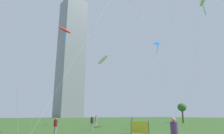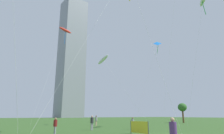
{
  "view_description": "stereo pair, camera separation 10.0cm",
  "coord_description": "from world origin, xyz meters",
  "px_view_note": "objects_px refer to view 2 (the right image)",
  "views": [
    {
      "loc": [
        -15.4,
        -12.11,
        1.85
      ],
      "look_at": [
        0.47,
        12.99,
        9.37
      ],
      "focal_mm": 30.55,
      "sensor_mm": 36.0,
      "label": 1
    },
    {
      "loc": [
        -15.32,
        -12.16,
        1.85
      ],
      "look_at": [
        0.47,
        12.99,
        9.37
      ],
      "focal_mm": 30.55,
      "sensor_mm": 36.0,
      "label": 2
    }
  ],
  "objects_px": {
    "person_standing_1": "(55,125)",
    "person_standing_3": "(173,132)",
    "kite_flying_2": "(103,60)",
    "park_tree_1": "(182,108)",
    "person_standing_0": "(92,122)",
    "distant_highrise_0": "(71,56)",
    "event_banner": "(139,127)",
    "person_standing_2": "(96,120)",
    "person_standing_4": "(133,122)",
    "kite_flying_5": "(65,30)",
    "kite_flying_7": "(203,1)",
    "kite_flying_0": "(157,44)"
  },
  "relations": [
    {
      "from": "person_standing_1",
      "to": "person_standing_3",
      "type": "relative_size",
      "value": 0.93
    },
    {
      "from": "kite_flying_2",
      "to": "park_tree_1",
      "type": "bearing_deg",
      "value": -4.46
    },
    {
      "from": "kite_flying_2",
      "to": "person_standing_0",
      "type": "bearing_deg",
      "value": -125.21
    },
    {
      "from": "person_standing_3",
      "to": "distant_highrise_0",
      "type": "distance_m",
      "value": 153.68
    },
    {
      "from": "event_banner",
      "to": "kite_flying_2",
      "type": "bearing_deg",
      "value": 71.64
    },
    {
      "from": "person_standing_2",
      "to": "person_standing_4",
      "type": "xyz_separation_m",
      "value": [
        -0.24,
        -11.01,
        -0.13
      ]
    },
    {
      "from": "person_standing_1",
      "to": "kite_flying_2",
      "type": "height_order",
      "value": "kite_flying_2"
    },
    {
      "from": "person_standing_4",
      "to": "distant_highrise_0",
      "type": "distance_m",
      "value": 139.11
    },
    {
      "from": "person_standing_2",
      "to": "kite_flying_2",
      "type": "bearing_deg",
      "value": -166.0
    },
    {
      "from": "person_standing_1",
      "to": "kite_flying_5",
      "type": "distance_m",
      "value": 38.17
    },
    {
      "from": "person_standing_4",
      "to": "kite_flying_5",
      "type": "distance_m",
      "value": 35.84
    },
    {
      "from": "person_standing_1",
      "to": "event_banner",
      "type": "relative_size",
      "value": 0.66
    },
    {
      "from": "kite_flying_2",
      "to": "kite_flying_7",
      "type": "bearing_deg",
      "value": -56.49
    },
    {
      "from": "person_standing_2",
      "to": "kite_flying_5",
      "type": "relative_size",
      "value": 0.07
    },
    {
      "from": "kite_flying_7",
      "to": "kite_flying_5",
      "type": "bearing_deg",
      "value": 115.46
    },
    {
      "from": "event_banner",
      "to": "person_standing_2",
      "type": "bearing_deg",
      "value": 76.59
    },
    {
      "from": "person_standing_4",
      "to": "distant_highrise_0",
      "type": "xyz_separation_m",
      "value": [
        35.5,
        125.37,
        48.71
      ]
    },
    {
      "from": "person_standing_2",
      "to": "distant_highrise_0",
      "type": "distance_m",
      "value": 129.16
    },
    {
      "from": "park_tree_1",
      "to": "event_banner",
      "type": "height_order",
      "value": "park_tree_1"
    },
    {
      "from": "person_standing_3",
      "to": "park_tree_1",
      "type": "height_order",
      "value": "park_tree_1"
    },
    {
      "from": "person_standing_1",
      "to": "person_standing_4",
      "type": "distance_m",
      "value": 10.95
    },
    {
      "from": "kite_flying_0",
      "to": "distant_highrise_0",
      "type": "bearing_deg",
      "value": 82.93
    },
    {
      "from": "person_standing_4",
      "to": "park_tree_1",
      "type": "height_order",
      "value": "park_tree_1"
    },
    {
      "from": "kite_flying_7",
      "to": "event_banner",
      "type": "xyz_separation_m",
      "value": [
        -17.0,
        -1.6,
        -20.96
      ]
    },
    {
      "from": "person_standing_0",
      "to": "event_banner",
      "type": "height_order",
      "value": "person_standing_0"
    },
    {
      "from": "kite_flying_2",
      "to": "event_banner",
      "type": "xyz_separation_m",
      "value": [
        -6.03,
        -18.17,
        -12.41
      ]
    },
    {
      "from": "person_standing_1",
      "to": "person_standing_4",
      "type": "xyz_separation_m",
      "value": [
        10.83,
        1.63,
        -0.02
      ]
    },
    {
      "from": "person_standing_3",
      "to": "event_banner",
      "type": "relative_size",
      "value": 0.71
    },
    {
      "from": "kite_flying_2",
      "to": "event_banner",
      "type": "bearing_deg",
      "value": -108.36
    },
    {
      "from": "person_standing_2",
      "to": "kite_flying_0",
      "type": "height_order",
      "value": "kite_flying_0"
    },
    {
      "from": "park_tree_1",
      "to": "person_standing_1",
      "type": "bearing_deg",
      "value": -160.62
    },
    {
      "from": "person_standing_1",
      "to": "person_standing_0",
      "type": "bearing_deg",
      "value": 118.67
    },
    {
      "from": "person_standing_3",
      "to": "person_standing_4",
      "type": "bearing_deg",
      "value": -76.87
    },
    {
      "from": "kite_flying_0",
      "to": "event_banner",
      "type": "distance_m",
      "value": 39.45
    },
    {
      "from": "person_standing_1",
      "to": "kite_flying_0",
      "type": "distance_m",
      "value": 42.39
    },
    {
      "from": "person_standing_2",
      "to": "person_standing_4",
      "type": "distance_m",
      "value": 11.01
    },
    {
      "from": "person_standing_2",
      "to": "person_standing_4",
      "type": "height_order",
      "value": "person_standing_2"
    },
    {
      "from": "person_standing_0",
      "to": "event_banner",
      "type": "xyz_separation_m",
      "value": [
        1.35,
        -7.71,
        -0.35
      ]
    },
    {
      "from": "kite_flying_5",
      "to": "kite_flying_7",
      "type": "distance_m",
      "value": 34.6
    },
    {
      "from": "person_standing_0",
      "to": "distant_highrise_0",
      "type": "height_order",
      "value": "distant_highrise_0"
    },
    {
      "from": "person_standing_1",
      "to": "person_standing_3",
      "type": "distance_m",
      "value": 12.42
    },
    {
      "from": "kite_flying_2",
      "to": "park_tree_1",
      "type": "height_order",
      "value": "kite_flying_2"
    },
    {
      "from": "person_standing_1",
      "to": "kite_flying_0",
      "type": "bearing_deg",
      "value": 114.82
    },
    {
      "from": "kite_flying_0",
      "to": "park_tree_1",
      "type": "distance_m",
      "value": 18.79
    },
    {
      "from": "kite_flying_7",
      "to": "event_banner",
      "type": "bearing_deg",
      "value": -174.63
    },
    {
      "from": "kite_flying_7",
      "to": "person_standing_2",
      "type": "bearing_deg",
      "value": 130.45
    },
    {
      "from": "person_standing_3",
      "to": "kite_flying_5",
      "type": "height_order",
      "value": "kite_flying_5"
    },
    {
      "from": "distant_highrise_0",
      "to": "person_standing_2",
      "type": "bearing_deg",
      "value": -112.35
    },
    {
      "from": "person_standing_2",
      "to": "person_standing_4",
      "type": "relative_size",
      "value": 1.14
    },
    {
      "from": "person_standing_0",
      "to": "person_standing_4",
      "type": "distance_m",
      "value": 5.46
    }
  ]
}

